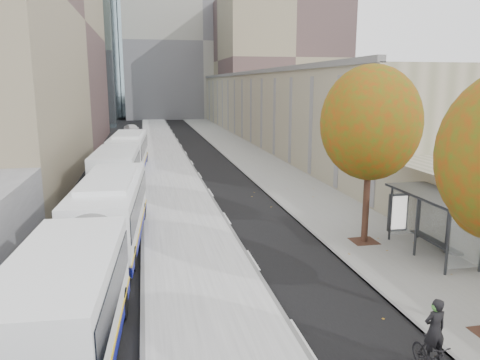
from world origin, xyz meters
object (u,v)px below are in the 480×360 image
object	(u,v)px
bus_shelter	(439,204)
bus_far	(124,159)
bus_near	(97,238)
distant_car	(132,129)
cyclist	(433,347)

from	to	relation	value
bus_shelter	bus_far	distance (m)	22.44
bus_far	bus_shelter	bearing A→B (deg)	-51.93
bus_shelter	bus_far	bearing A→B (deg)	124.95
bus_near	distant_car	size ratio (longest dim) A/B	4.19
bus_shelter	cyclist	distance (m)	8.72
bus_shelter	bus_near	size ratio (longest dim) A/B	0.26
bus_shelter	distant_car	distance (m)	52.75
bus_shelter	distant_car	bearing A→B (deg)	104.31
bus_near	cyclist	distance (m)	11.20
bus_far	cyclist	bearing A→B (deg)	-69.45
cyclist	bus_far	bearing A→B (deg)	104.63
bus_near	distant_car	bearing A→B (deg)	93.31
bus_far	distant_car	bearing A→B (deg)	93.44
bus_near	bus_far	size ratio (longest dim) A/B	0.98
cyclist	bus_shelter	bearing A→B (deg)	52.90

